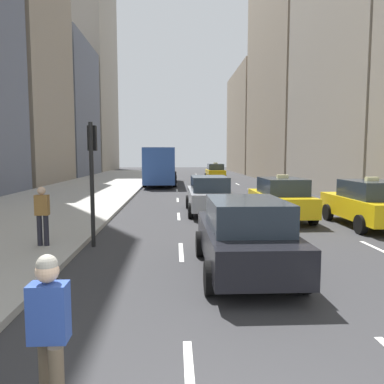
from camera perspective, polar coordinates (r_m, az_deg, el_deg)
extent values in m
cube|color=#ADAAA3|center=(29.97, -15.43, 0.49)|extent=(8.00, 66.00, 0.15)
cube|color=white|center=(4.90, -0.31, -27.24)|extent=(0.12, 2.00, 0.01)
cube|color=white|center=(10.45, -1.67, -9.09)|extent=(0.12, 2.00, 0.01)
cube|color=white|center=(16.33, -2.03, -3.72)|extent=(0.12, 2.00, 0.01)
cube|color=white|center=(22.27, -2.20, -1.21)|extent=(0.12, 2.00, 0.01)
cube|color=white|center=(28.23, -2.30, 0.24)|extent=(0.12, 2.00, 0.01)
cube|color=white|center=(34.21, -2.36, 1.19)|extent=(0.12, 2.00, 0.01)
cube|color=white|center=(40.20, -2.41, 1.86)|extent=(0.12, 2.00, 0.01)
cube|color=white|center=(46.19, -2.44, 2.35)|extent=(0.12, 2.00, 0.01)
cube|color=white|center=(52.18, -2.47, 2.73)|extent=(0.12, 2.00, 0.01)
cube|color=white|center=(10.87, 13.44, -8.67)|extent=(0.12, 2.00, 0.01)
cube|color=white|center=(16.59, 7.70, -3.62)|extent=(0.12, 2.00, 0.01)
cube|color=white|center=(22.46, 4.96, -1.17)|extent=(0.12, 2.00, 0.01)
cube|color=white|center=(28.39, 3.36, 0.27)|extent=(0.12, 2.00, 0.01)
cube|color=white|center=(34.34, 2.31, 1.21)|extent=(0.12, 2.00, 0.01)
cube|color=white|center=(40.31, 1.58, 1.87)|extent=(0.12, 2.00, 0.01)
cube|color=white|center=(46.28, 1.03, 2.36)|extent=(0.12, 2.00, 0.01)
cube|color=white|center=(52.26, 0.61, 2.74)|extent=(0.12, 2.00, 0.01)
cube|color=white|center=(11.94, 26.59, -7.83)|extent=(0.12, 2.00, 0.01)
cube|color=white|center=(17.32, 16.87, -3.43)|extent=(0.12, 2.00, 0.01)
cube|color=white|center=(23.00, 11.89, -1.11)|extent=(0.12, 2.00, 0.01)
cube|color=white|center=(28.82, 8.90, 0.29)|extent=(0.12, 2.00, 0.01)
cube|color=white|center=(34.69, 6.93, 1.22)|extent=(0.12, 2.00, 0.01)
cube|color=white|center=(40.61, 5.52, 1.87)|extent=(0.12, 2.00, 0.01)
cube|color=white|center=(46.54, 4.47, 2.36)|extent=(0.12, 2.00, 0.01)
cube|color=white|center=(52.49, 3.66, 2.74)|extent=(0.12, 2.00, 0.01)
cube|color=gray|center=(38.30, -24.49, 16.31)|extent=(6.00, 11.74, 20.15)
cube|color=slate|center=(50.36, -18.75, 11.82)|extent=(6.00, 13.31, 16.66)
cube|color=gray|center=(67.08, -15.03, 17.47)|extent=(6.00, 16.94, 33.23)
cube|color=gray|center=(28.10, 24.58, 16.41)|extent=(6.00, 12.88, 16.30)
cube|color=gray|center=(43.83, 14.92, 21.61)|extent=(6.00, 17.21, 29.70)
cube|color=gray|center=(60.03, 9.40, 10.44)|extent=(6.00, 17.60, 15.50)
cube|color=yellow|center=(15.43, 25.07, -2.16)|extent=(1.80, 4.40, 0.76)
cube|color=#28333D|center=(15.12, 25.65, 0.33)|extent=(1.58, 2.29, 0.64)
cube|color=#F2E599|center=(15.10, 25.71, 1.81)|extent=(0.44, 0.20, 0.14)
cylinder|color=black|center=(16.32, 19.99, -2.92)|extent=(0.22, 0.66, 0.66)
cylinder|color=black|center=(17.09, 25.57, -2.76)|extent=(0.22, 0.66, 0.66)
cylinder|color=black|center=(13.88, 24.32, -4.54)|extent=(0.22, 0.66, 0.66)
cube|color=yellow|center=(15.95, 13.27, -1.54)|extent=(1.80, 4.40, 0.76)
cube|color=#28333D|center=(15.63, 13.59, 0.89)|extent=(1.58, 2.29, 0.64)
cube|color=#F2E599|center=(15.60, 13.62, 2.31)|extent=(0.44, 0.20, 0.14)
cylinder|color=black|center=(17.10, 9.08, -2.27)|extent=(0.22, 0.66, 0.66)
cylinder|color=black|center=(17.55, 14.85, -2.18)|extent=(0.22, 0.66, 0.66)
cylinder|color=black|center=(14.47, 11.27, -3.75)|extent=(0.22, 0.66, 0.66)
cylinder|color=black|center=(15.00, 17.98, -3.58)|extent=(0.22, 0.66, 0.66)
cube|color=yellow|center=(40.48, 3.55, 2.87)|extent=(1.80, 4.40, 0.76)
cube|color=#28333D|center=(40.19, 3.60, 3.85)|extent=(1.58, 2.29, 0.64)
cube|color=#F2E599|center=(40.18, 3.60, 4.41)|extent=(0.44, 0.20, 0.14)
cylinder|color=black|center=(41.77, 2.12, 2.45)|extent=(0.22, 0.66, 0.66)
cylinder|color=black|center=(41.95, 4.57, 2.45)|extent=(0.22, 0.66, 0.66)
cylinder|color=black|center=(39.05, 2.45, 2.22)|extent=(0.22, 0.66, 0.66)
cylinder|color=black|center=(39.25, 5.07, 2.22)|extent=(0.22, 0.66, 0.66)
cube|color=#9EA0A5|center=(17.30, 2.56, -0.88)|extent=(1.80, 4.80, 0.74)
cube|color=#28333D|center=(16.95, 2.66, 1.32)|extent=(1.58, 2.50, 0.64)
cylinder|color=black|center=(18.76, -0.59, -1.50)|extent=(0.22, 0.66, 0.66)
cylinder|color=black|center=(18.91, 4.87, -1.46)|extent=(0.22, 0.66, 0.66)
cylinder|color=black|center=(15.81, -0.21, -2.84)|extent=(0.22, 0.66, 0.66)
cylinder|color=black|center=(15.99, 6.26, -2.78)|extent=(0.22, 0.66, 0.66)
cube|color=black|center=(8.67, 7.90, -7.53)|extent=(1.80, 4.47, 0.73)
cube|color=#28333D|center=(8.28, 8.31, -3.32)|extent=(1.58, 2.33, 0.64)
cylinder|color=black|center=(9.98, 1.26, -7.88)|extent=(0.22, 0.66, 0.66)
cylinder|color=black|center=(10.26, 11.44, -7.62)|extent=(0.22, 0.66, 0.66)
cylinder|color=black|center=(7.32, 2.78, -12.95)|extent=(0.22, 0.66, 0.66)
cylinder|color=black|center=(7.70, 16.56, -12.25)|extent=(0.22, 0.66, 0.66)
cube|color=#2D519E|center=(34.32, -4.72, 4.19)|extent=(2.50, 11.60, 2.90)
cube|color=#28333D|center=(40.06, -4.43, 4.90)|extent=(2.30, 0.12, 1.40)
cube|color=#28333D|center=(34.37, -6.75, 4.76)|extent=(0.08, 9.86, 1.10)
cube|color=yellow|center=(40.05, -4.44, 6.19)|extent=(1.50, 0.10, 0.36)
cylinder|color=black|center=(38.02, -6.40, 2.35)|extent=(0.30, 1.00, 1.00)
cylinder|color=black|center=(37.94, -2.62, 2.38)|extent=(0.30, 1.00, 1.00)
cylinder|color=black|center=(31.27, -7.20, 1.64)|extent=(0.30, 1.00, 1.00)
cylinder|color=black|center=(31.17, -2.62, 1.66)|extent=(0.30, 1.00, 1.00)
cylinder|color=brown|center=(4.38, -21.32, -24.58)|extent=(0.14, 0.14, 0.84)
cube|color=#2D4CA5|center=(3.95, -20.99, -16.76)|extent=(0.36, 0.22, 0.56)
sphere|color=beige|center=(3.82, -21.20, -11.19)|extent=(0.22, 0.22, 0.22)
sphere|color=#B2AD9E|center=(3.80, -21.24, -10.32)|extent=(0.20, 0.20, 0.20)
cylinder|color=#23232D|center=(11.27, -22.20, -5.43)|extent=(0.14, 0.14, 0.86)
cylinder|color=#23232D|center=(11.21, -21.32, -5.46)|extent=(0.14, 0.14, 0.86)
cube|color=olive|center=(11.13, -21.90, -1.86)|extent=(0.36, 0.22, 0.56)
sphere|color=beige|center=(11.09, -21.97, 0.19)|extent=(0.22, 0.22, 0.22)
cylinder|color=black|center=(11.15, -14.99, 1.01)|extent=(0.12, 0.12, 3.60)
cube|color=black|center=(11.30, -14.97, 7.92)|extent=(0.24, 0.20, 0.72)
sphere|color=red|center=(11.42, -14.88, 9.05)|extent=(0.14, 0.14, 0.14)
sphere|color=#4C3F14|center=(11.41, -14.85, 7.90)|extent=(0.14, 0.14, 0.14)
sphere|color=#198C2D|center=(11.40, -14.82, 6.75)|extent=(0.14, 0.14, 0.14)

